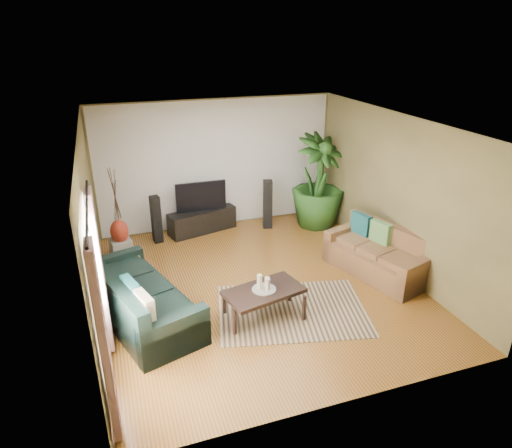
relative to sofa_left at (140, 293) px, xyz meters
name	(u,v)px	position (x,y,z in m)	size (l,w,h in m)	color
floor	(260,286)	(1.96, 0.28, -0.42)	(5.50, 5.50, 0.00)	#956126
ceiling	(260,124)	(1.96, 0.28, 2.28)	(5.50, 5.50, 0.00)	white
wall_back	(217,165)	(1.96, 3.03, 0.93)	(5.00, 5.00, 0.00)	olive
wall_front	(348,305)	(1.96, -2.47, 0.93)	(5.00, 5.00, 0.00)	olive
wall_left	(92,233)	(-0.54, 0.28, 0.92)	(5.50, 5.50, 0.00)	olive
wall_right	(397,194)	(4.46, 0.28, 0.92)	(5.50, 5.50, 0.00)	olive
backwall_panel	(217,165)	(1.96, 3.02, 0.93)	(4.90, 4.90, 0.00)	white
window_pane	(94,286)	(-0.52, -1.32, 0.97)	(1.80, 1.80, 0.00)	white
curtain_near	(104,346)	(-0.47, -2.07, 0.72)	(0.08, 0.35, 2.20)	gray
curtain_far	(100,273)	(-0.47, -0.57, 0.72)	(0.08, 0.35, 2.20)	gray
curtain_rod	(87,209)	(-0.47, -1.32, 1.87)	(0.03, 0.03, 1.90)	black
sofa_left	(140,293)	(0.00, 0.00, 0.00)	(2.32, 0.99, 0.85)	black
sofa_right	(377,252)	(4.02, 0.03, 0.00)	(1.82, 0.82, 0.85)	brown
area_rug	(292,310)	(2.19, -0.56, -0.42)	(2.24, 1.59, 0.01)	tan
coffee_table	(264,303)	(1.72, -0.57, -0.19)	(1.14, 0.62, 0.47)	black
candle_tray	(264,289)	(1.72, -0.57, 0.05)	(0.35, 0.35, 0.02)	gray
candle_tall	(259,282)	(1.66, -0.54, 0.17)	(0.07, 0.07, 0.23)	white
candle_mid	(268,284)	(1.76, -0.61, 0.15)	(0.07, 0.07, 0.18)	beige
candle_short	(267,282)	(1.79, -0.51, 0.13)	(0.07, 0.07, 0.15)	beige
tv_stand	(202,221)	(1.54, 2.78, -0.19)	(1.42, 0.43, 0.47)	black
television	(201,196)	(1.54, 2.78, 0.36)	(1.04, 0.06, 0.62)	black
speaker_left	(156,219)	(0.58, 2.57, 0.06)	(0.17, 0.19, 0.97)	black
speaker_right	(268,204)	(2.92, 2.55, 0.10)	(0.19, 0.21, 1.05)	black
potted_plant	(318,181)	(3.98, 2.33, 0.56)	(1.11, 1.11, 1.98)	#1F4A18
plant_pot	(316,218)	(3.98, 2.33, -0.28)	(0.36, 0.36, 0.28)	black
pedestal	(122,248)	(-0.15, 2.10, -0.24)	(0.36, 0.36, 0.36)	gray
vase	(119,232)	(-0.15, 2.10, 0.10)	(0.33, 0.33, 0.46)	maroon
side_table	(128,275)	(-0.12, 0.91, -0.17)	(0.48, 0.48, 0.50)	brown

